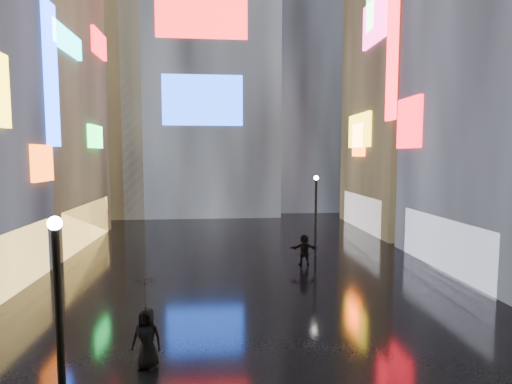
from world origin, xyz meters
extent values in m
plane|color=black|center=(0.00, 20.00, 0.00)|extent=(140.00, 140.00, 0.00)
cube|color=#FF540C|center=(-10.85, 18.32, 6.06)|extent=(0.25, 2.24, 1.94)
cube|color=#1444FF|center=(-10.85, 20.00, 11.00)|extent=(0.25, 1.40, 8.00)
cube|color=black|center=(-16.00, 26.00, 11.00)|extent=(10.00, 12.00, 22.00)
cube|color=#FFC659|center=(-11.10, 26.00, 1.50)|extent=(0.20, 10.00, 3.00)
cube|color=#1AF24C|center=(-10.85, 27.82, 7.91)|extent=(0.25, 3.00, 1.71)
cube|color=#1AE8FF|center=(-10.85, 22.61, 13.61)|extent=(0.25, 4.84, 1.37)
cube|color=#FF0C19|center=(-10.85, 29.70, 15.31)|extent=(0.25, 3.32, 1.94)
cube|color=white|center=(11.10, 17.00, 1.50)|extent=(0.20, 9.00, 3.00)
cube|color=#FF0C19|center=(10.85, 21.12, 8.58)|extent=(0.25, 2.99, 3.26)
cube|color=#FF0C19|center=(10.85, 24.00, 14.00)|extent=(0.25, 1.40, 10.00)
cube|color=black|center=(16.00, 30.00, 14.00)|extent=(10.00, 12.00, 28.00)
cube|color=white|center=(11.10, 30.00, 1.50)|extent=(0.20, 9.00, 3.00)
cube|color=yellow|center=(10.85, 30.32, 8.66)|extent=(0.25, 4.92, 2.91)
cube|color=#FF329D|center=(10.85, 27.51, 17.02)|extent=(0.25, 4.36, 3.46)
cube|color=#FF540C|center=(10.85, 30.44, 7.84)|extent=(0.25, 2.63, 2.87)
cube|color=#1AF24C|center=(10.85, 28.19, 17.94)|extent=(0.25, 1.69, 2.90)
cube|color=black|center=(-3.00, 44.00, 21.00)|extent=(16.00, 14.00, 42.00)
cube|color=#FF1414|center=(-3.00, 36.90, 21.00)|extent=(9.00, 0.20, 6.00)
cube|color=#194CFF|center=(-3.00, 36.90, 12.00)|extent=(8.00, 0.20, 5.00)
cube|color=black|center=(9.00, 46.00, 17.00)|extent=(12.00, 12.00, 34.00)
cube|color=black|center=(-14.00, 42.00, 13.00)|extent=(10.00, 10.00, 26.00)
cylinder|color=black|center=(-4.93, 4.65, 2.50)|extent=(0.16, 0.16, 5.00)
sphere|color=white|center=(-4.93, 4.65, 5.05)|extent=(0.30, 0.30, 0.30)
cylinder|color=black|center=(4.73, 21.04, 2.50)|extent=(0.16, 0.16, 5.00)
sphere|color=white|center=(4.73, 21.04, 5.05)|extent=(0.30, 0.30, 0.30)
imported|color=black|center=(-3.72, 7.98, 0.93)|extent=(1.02, 0.77, 1.87)
imported|color=black|center=(3.53, 18.89, 0.92)|extent=(1.70, 0.54, 1.83)
imported|color=black|center=(-3.72, 7.98, 2.35)|extent=(1.49, 1.49, 0.96)
camera|label=1|loc=(-1.52, -3.94, 6.45)|focal=28.00mm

